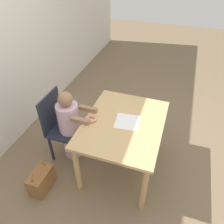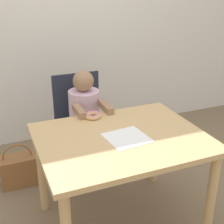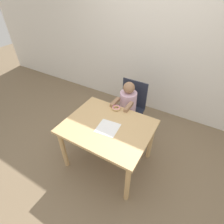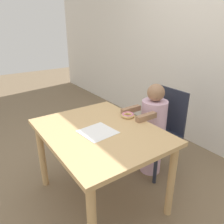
{
  "view_description": "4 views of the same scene",
  "coord_description": "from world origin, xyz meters",
  "px_view_note": "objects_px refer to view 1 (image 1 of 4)",
  "views": [
    {
      "loc": [
        -1.7,
        -0.45,
        2.25
      ],
      "look_at": [
        -0.01,
        0.13,
        0.82
      ],
      "focal_mm": 35.0,
      "sensor_mm": 36.0,
      "label": 1
    },
    {
      "loc": [
        -0.73,
        -1.61,
        1.62
      ],
      "look_at": [
        -0.01,
        0.13,
        0.82
      ],
      "focal_mm": 50.0,
      "sensor_mm": 36.0,
      "label": 2
    },
    {
      "loc": [
        0.83,
        -1.32,
        2.17
      ],
      "look_at": [
        -0.01,
        0.13,
        0.82
      ],
      "focal_mm": 28.0,
      "sensor_mm": 36.0,
      "label": 3
    },
    {
      "loc": [
        1.34,
        -0.82,
        1.5
      ],
      "look_at": [
        -0.01,
        0.13,
        0.82
      ],
      "focal_mm": 35.0,
      "sensor_mm": 36.0,
      "label": 4
    }
  ],
  "objects_px": {
    "chair": "(62,126)",
    "donut": "(91,118)",
    "child_figure": "(70,127)",
    "handbag": "(41,180)"
  },
  "relations": [
    {
      "from": "child_figure",
      "to": "donut",
      "type": "distance_m",
      "value": 0.39
    },
    {
      "from": "donut",
      "to": "handbag",
      "type": "height_order",
      "value": "donut"
    },
    {
      "from": "chair",
      "to": "handbag",
      "type": "relative_size",
      "value": 2.33
    },
    {
      "from": "chair",
      "to": "donut",
      "type": "height_order",
      "value": "chair"
    },
    {
      "from": "donut",
      "to": "child_figure",
      "type": "bearing_deg",
      "value": 84.18
    },
    {
      "from": "handbag",
      "to": "chair",
      "type": "bearing_deg",
      "value": 0.15
    },
    {
      "from": "chair",
      "to": "donut",
      "type": "xyz_separation_m",
      "value": [
        -0.03,
        -0.42,
        0.26
      ]
    },
    {
      "from": "child_figure",
      "to": "handbag",
      "type": "distance_m",
      "value": 0.67
    },
    {
      "from": "child_figure",
      "to": "handbag",
      "type": "bearing_deg",
      "value": 168.53
    },
    {
      "from": "donut",
      "to": "chair",
      "type": "bearing_deg",
      "value": 85.78
    }
  ]
}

